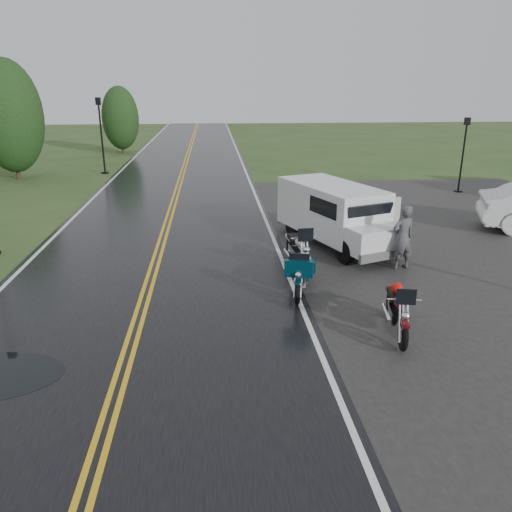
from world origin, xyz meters
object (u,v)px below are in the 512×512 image
Objects in this scene: lamp_post_far_right at (463,155)px; person_at_van at (403,238)px; motorcycle_red at (404,324)px; lamp_post_far_left at (102,136)px; motorcycle_silver at (306,257)px; van_white at (347,231)px; motorcycle_teal at (298,282)px.

person_at_van is at bearing -123.41° from lamp_post_far_right.
motorcycle_red is 24.27m from lamp_post_far_left.
lamp_post_far_left is 19.83m from lamp_post_far_right.
lamp_post_far_left is (-10.06, 22.03, 1.58)m from motorcycle_red.
van_white is at bearing 36.16° from motorcycle_silver.
motorcycle_red is 0.48× the size of lamp_post_far_left.
person_at_van is (1.67, 4.63, 0.30)m from motorcycle_red.
van_white is 12.76m from lamp_post_far_right.
motorcycle_red is at bearing -112.85° from van_white.
motorcycle_silver is 1.25× the size of person_at_van.
van_white is 1.58m from person_at_van.
person_at_van is 21.03m from lamp_post_far_left.
van_white reaches higher than motorcycle_silver.
motorcycle_silver is at bearing 88.09° from motorcycle_teal.
lamp_post_far_left reaches higher than van_white.
person_at_van is at bearing -56.02° from lamp_post_far_left.
person_at_van reaches higher than motorcycle_teal.
motorcycle_red is 1.14× the size of person_at_van.
motorcycle_teal is (-1.71, 2.34, 0.00)m from motorcycle_red.
motorcycle_silver is at bearing -2.67° from person_at_van.
lamp_post_far_right is at bearing 29.02° from van_white.
motorcycle_teal is 0.41× the size of van_white.
lamp_post_far_right is (8.24, 9.71, 0.80)m from van_white.
person_at_van is at bearing 81.05° from motorcycle_red.
motorcycle_red is 0.41× the size of van_white.
lamp_post_far_left is (-8.35, 19.69, 1.57)m from motorcycle_teal.
van_white is at bearing -130.33° from lamp_post_far_right.
motorcycle_teal is at bearing 137.07° from motorcycle_red.
van_white is 2.76× the size of person_at_van.
lamp_post_far_left reaches higher than motorcycle_silver.
van_white is (1.91, 2.84, 0.38)m from motorcycle_teal.
lamp_post_far_right is at bearing 43.95° from motorcycle_silver.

